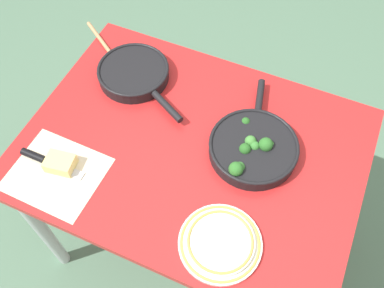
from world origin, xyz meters
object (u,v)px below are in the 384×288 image
Objects in this scene: skillet_eggs at (134,73)px; grater_knife at (43,160)px; skillet_broccoli at (253,147)px; wooden_spoon at (113,56)px; dinner_plate_stack at (220,243)px; cheese_block at (60,163)px.

skillet_eggs is 0.44m from grater_knife.
skillet_eggs is at bearing 62.18° from skillet_broccoli.
wooden_spoon is 1.36× the size of grater_knife.
skillet_eggs is 1.71× the size of grater_knife.
dinner_plate_stack is at bearing -5.14° from wooden_spoon.
grater_knife is at bearing 103.40° from skillet_broccoli.
wooden_spoon is 1.27× the size of dinner_plate_stack.
wooden_spoon is 0.49m from grater_knife.
cheese_block is 0.41× the size of dinner_plate_stack.
skillet_broccoli is 1.75× the size of dinner_plate_stack.
skillet_broccoli is 0.33m from dinner_plate_stack.
skillet_broccoli is 1.88× the size of grater_knife.
cheese_block is at bearing 105.51° from skillet_broccoli.
skillet_eggs reaches higher than cheese_block.
skillet_eggs is at bearing 85.11° from cheese_block.
skillet_broccoli reaches higher than dinner_plate_stack.
skillet_broccoli is 4.27× the size of cheese_block.
dinner_plate_stack is at bearing -2.79° from grater_knife.
dinner_plate_stack is (0.62, -0.03, 0.00)m from grater_knife.
grater_knife is at bearing 177.48° from dinner_plate_stack.
cheese_block is (0.09, -0.48, 0.01)m from wooden_spoon.
cheese_block is (-0.54, -0.30, -0.01)m from skillet_broccoli.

